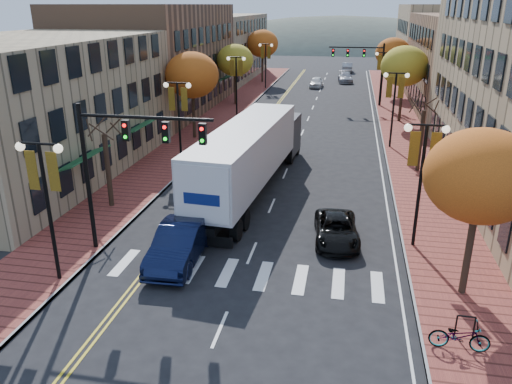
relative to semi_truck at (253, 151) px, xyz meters
The scene contains 32 objects.
ground 12.74m from the semi_truck, 82.66° to the right, with size 200.00×200.00×0.00m, color black.
sidewalk_left 21.59m from the semi_truck, 110.20° to the left, with size 4.00×85.00×0.15m, color brown.
sidewalk_right 22.88m from the semi_truck, 62.23° to the left, with size 4.00×85.00×0.15m, color brown.
building_left_near 15.54m from the semi_truck, behind, with size 12.00×22.00×9.00m, color #9E8966.
building_left_mid 28.35m from the semi_truck, 123.11° to the left, with size 12.00×24.00×11.00m, color brown.
building_left_far 51.05m from the semi_truck, 107.58° to the left, with size 12.00×26.00×9.50m, color #9E8966.
building_right_mid 35.88m from the semi_truck, 55.85° to the left, with size 15.00×24.00×10.00m, color brown.
building_right_far 55.47m from the semi_truck, 68.73° to the left, with size 15.00×20.00×11.00m, color #9E8966.
tree_left_a 8.61m from the semi_truck, 149.41° to the right, with size 0.28×0.28×4.20m.
tree_left_b 14.08m from the semi_truck, 122.50° to the left, with size 4.48×4.48×7.21m.
tree_left_c 28.71m from the semi_truck, 105.01° to the left, with size 4.16×4.16×6.69m.
tree_left_d 46.32m from the semi_truck, 99.22° to the left, with size 4.61×4.61×7.42m.
tree_right_a 15.04m from the semi_truck, 44.41° to the right, with size 4.16×4.16×6.69m.
tree_right_b 12.00m from the semi_truck, 27.96° to the left, with size 0.28×0.28×4.20m.
tree_right_c 24.25m from the semi_truck, 63.90° to the left, with size 4.48×4.48×7.21m.
tree_right_d 39.18m from the semi_truck, 74.27° to the left, with size 4.35×4.35×7.00m.
lamp_left_a 13.82m from the semi_truck, 115.51° to the right, with size 1.96×0.36×6.05m.
lamp_left_b 7.14m from the semi_truck, 148.47° to the left, with size 1.96×0.36×6.05m.
lamp_left_c 22.48m from the semi_truck, 105.28° to the left, with size 1.96×0.36×6.05m.
lamp_left_d 40.10m from the semi_truck, 98.48° to the left, with size 1.96×0.36×6.05m.
lamp_right_a 11.24m from the semi_truck, 35.04° to the right, with size 1.96×0.36×6.05m.
lamp_right_b 14.86m from the semi_truck, 51.96° to the left, with size 1.96×0.36×6.05m.
lamp_right_c 31.04m from the semi_truck, 72.93° to the left, with size 1.96×0.36×6.05m.
traffic_mast_near 10.42m from the semi_truck, 112.48° to the right, with size 6.10×0.35×7.00m.
traffic_mast_far 30.54m from the semi_truck, 76.57° to the left, with size 6.10×0.34×7.00m.
semi_truck is the anchor object (origin of this frame).
navy_sedan 9.96m from the semi_truck, 98.63° to the right, with size 1.85×5.30×1.75m, color black.
black_suv 8.60m from the semi_truck, 49.52° to the right, with size 2.07×4.48×1.25m, color black.
car_far_white 42.60m from the semi_truck, 88.84° to the left, with size 1.68×4.17×1.42m, color silver.
car_far_silver 48.42m from the semi_truck, 84.32° to the left, with size 2.04×5.03×1.46m, color #929198.
car_far_oncoming 60.75m from the semi_truck, 85.43° to the left, with size 1.70×4.88×1.61m, color #999AA0.
bicycle 17.29m from the semi_truck, 55.40° to the right, with size 0.68×1.96×1.03m, color gray.
Camera 1 is at (4.07, -16.57, 10.97)m, focal length 35.00 mm.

